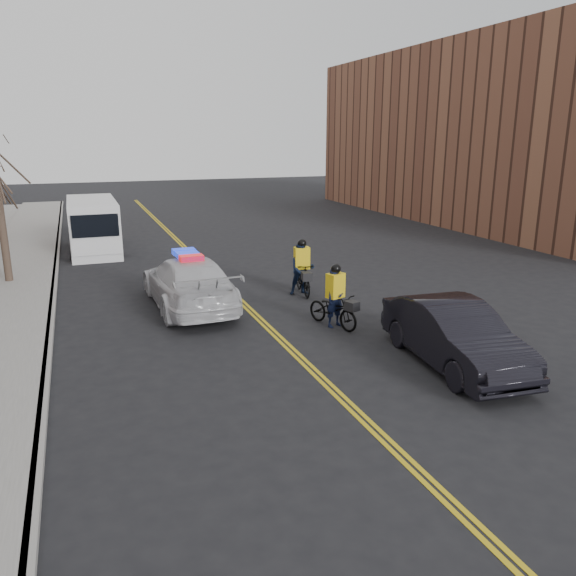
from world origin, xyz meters
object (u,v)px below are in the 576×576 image
at_px(police_cruiser, 189,282).
at_px(cyclist_near, 335,305).
at_px(cyclist_far, 302,273).
at_px(cargo_van, 93,227).
at_px(dark_sedan, 454,335).

xyz_separation_m(police_cruiser, cyclist_near, (3.65, -3.46, -0.19)).
distance_m(cyclist_near, cyclist_far, 3.59).
xyz_separation_m(police_cruiser, cargo_van, (-2.52, 10.67, 0.38)).
relative_size(cyclist_near, cyclist_far, 1.00).
bearing_deg(cyclist_near, police_cruiser, 116.77).
xyz_separation_m(dark_sedan, cargo_van, (-7.63, 17.80, 0.44)).
bearing_deg(cyclist_far, police_cruiser, -170.01).
distance_m(dark_sedan, cyclist_near, 3.95).
xyz_separation_m(dark_sedan, cyclist_far, (-1.07, 7.23, -0.00)).
relative_size(dark_sedan, cargo_van, 0.80).
relative_size(police_cruiser, cargo_van, 0.98).
relative_size(dark_sedan, cyclist_near, 2.35).
relative_size(cargo_van, cyclist_far, 2.95).
relative_size(cargo_van, cyclist_near, 2.94).
distance_m(police_cruiser, cyclist_near, 5.03).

